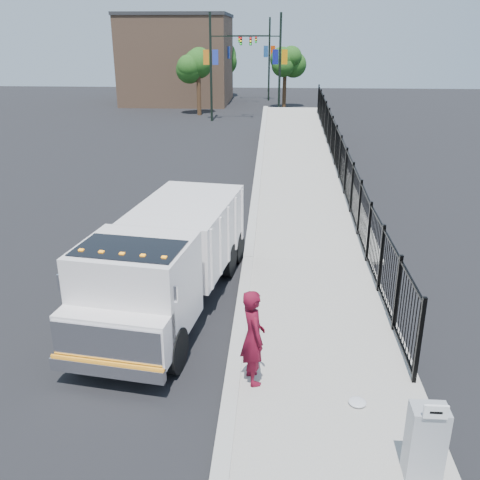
{
  "coord_description": "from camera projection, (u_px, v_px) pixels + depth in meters",
  "views": [
    {
      "loc": [
        0.73,
        -10.96,
        6.49
      ],
      "look_at": [
        -0.12,
        2.0,
        1.46
      ],
      "focal_mm": 40.0,
      "sensor_mm": 36.0,
      "label": 1
    }
  ],
  "objects": [
    {
      "name": "light_pole_1",
      "position": [
        276.0,
        63.0,
        41.5
      ],
      "size": [
        3.78,
        0.22,
        8.0
      ],
      "color": "black",
      "rests_on": "ground"
    },
    {
      "name": "tree_1",
      "position": [
        285.0,
        64.0,
        48.58
      ],
      "size": [
        2.14,
        2.14,
        5.07
      ],
      "color": "#382314",
      "rests_on": "ground"
    },
    {
      "name": "building",
      "position": [
        178.0,
        61.0,
        52.63
      ],
      "size": [
        10.0,
        10.0,
        8.0
      ],
      "primitive_type": "cube",
      "color": "#8C664C",
      "rests_on": "ground"
    },
    {
      "name": "truck",
      "position": [
        167.0,
        257.0,
        13.01
      ],
      "size": [
        3.36,
        7.57,
        2.5
      ],
      "rotation": [
        0.0,
        0.0,
        -0.15
      ],
      "color": "black",
      "rests_on": "ground"
    },
    {
      "name": "sidewalk",
      "position": [
        330.0,
        381.0,
        10.58
      ],
      "size": [
        3.55,
        12.0,
        0.12
      ],
      "primitive_type": "cube",
      "color": "#9E998E",
      "rests_on": "ground"
    },
    {
      "name": "light_pole_2",
      "position": [
        227.0,
        57.0,
        50.99
      ],
      "size": [
        3.77,
        0.22,
        8.0
      ],
      "color": "black",
      "rests_on": "ground"
    },
    {
      "name": "ground",
      "position": [
        240.0,
        328.0,
        12.58
      ],
      "size": [
        120.0,
        120.0,
        0.0
      ],
      "primitive_type": "plane",
      "color": "black",
      "rests_on": "ground"
    },
    {
      "name": "tree_0",
      "position": [
        198.0,
        67.0,
        44.11
      ],
      "size": [
        2.47,
        2.47,
        5.23
      ],
      "color": "#382314",
      "rests_on": "ground"
    },
    {
      "name": "iron_fence",
      "position": [
        339.0,
        171.0,
        23.21
      ],
      "size": [
        0.1,
        28.0,
        1.8
      ],
      "primitive_type": "cube",
      "color": "black",
      "rests_on": "ground"
    },
    {
      "name": "light_pole_0",
      "position": [
        215.0,
        63.0,
        40.86
      ],
      "size": [
        3.77,
        0.22,
        8.0
      ],
      "color": "black",
      "rests_on": "ground"
    },
    {
      "name": "arrow_sign",
      "position": [
        436.0,
        412.0,
        7.57
      ],
      "size": [
        0.35,
        0.04,
        0.22
      ],
      "primitive_type": "cube",
      "color": "white",
      "rests_on": "utility_cabinet"
    },
    {
      "name": "worker",
      "position": [
        253.0,
        337.0,
        10.17
      ],
      "size": [
        0.68,
        0.83,
        1.95
      ],
      "primitive_type": "imported",
      "rotation": [
        0.0,
        0.0,
        1.91
      ],
      "color": "#5D0B1D",
      "rests_on": "sidewalk"
    },
    {
      "name": "tree_2",
      "position": [
        221.0,
        58.0,
        57.68
      ],
      "size": [
        3.33,
        3.33,
        5.66
      ],
      "color": "#382314",
      "rests_on": "ground"
    },
    {
      "name": "light_pole_3",
      "position": [
        266.0,
        56.0,
        53.85
      ],
      "size": [
        3.77,
        0.22,
        8.0
      ],
      "color": "black",
      "rests_on": "ground"
    },
    {
      "name": "curb",
      "position": [
        233.0,
        376.0,
        10.69
      ],
      "size": [
        0.3,
        12.0,
        0.16
      ],
      "primitive_type": "cube",
      "color": "#ADAAA3",
      "rests_on": "ground"
    },
    {
      "name": "utility_cabinet",
      "position": [
        425.0,
        442.0,
        8.04
      ],
      "size": [
        0.55,
        0.4,
        1.25
      ],
      "primitive_type": "cube",
      "color": "gray",
      "rests_on": "sidewalk"
    },
    {
      "name": "ramp",
      "position": [
        302.0,
        169.0,
        27.34
      ],
      "size": [
        3.95,
        24.06,
        3.19
      ],
      "primitive_type": "cube",
      "rotation": [
        0.06,
        0.0,
        0.0
      ],
      "color": "#9E998E",
      "rests_on": "ground"
    },
    {
      "name": "debris",
      "position": [
        357.0,
        402.0,
        9.82
      ],
      "size": [
        0.33,
        0.33,
        0.08
      ],
      "primitive_type": "ellipsoid",
      "color": "silver",
      "rests_on": "sidewalk"
    }
  ]
}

